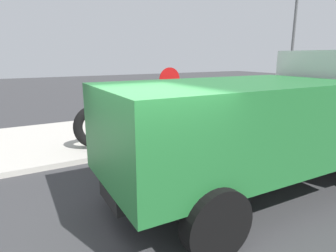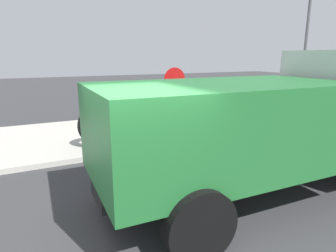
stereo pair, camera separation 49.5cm
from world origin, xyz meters
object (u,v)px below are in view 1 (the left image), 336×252
object	(u,v)px
street_light_pole	(291,61)
stop_sign	(169,90)
fire_hydrant	(90,129)
dump_truck_green	(276,118)
loose_tire	(95,126)

from	to	relation	value
street_light_pole	stop_sign	bearing A→B (deg)	-177.74
stop_sign	fire_hydrant	bearing A→B (deg)	166.87
stop_sign	street_light_pole	size ratio (longest dim) A/B	0.47
fire_hydrant	stop_sign	bearing A→B (deg)	-13.13
dump_truck_green	street_light_pole	distance (m)	7.77
street_light_pole	fire_hydrant	bearing A→B (deg)	177.80
loose_tire	stop_sign	size ratio (longest dim) A/B	0.55
fire_hydrant	street_light_pole	xyz separation A→B (m)	(8.88, -0.34, 2.03)
loose_tire	dump_truck_green	bearing A→B (deg)	-59.50
fire_hydrant	stop_sign	xyz separation A→B (m)	(2.54, -0.59, 1.15)
dump_truck_green	street_light_pole	xyz separation A→B (m)	(6.24, 4.50, 1.06)
fire_hydrant	loose_tire	size ratio (longest dim) A/B	0.71
loose_tire	stop_sign	bearing A→B (deg)	-3.90
fire_hydrant	loose_tire	world-z (taller)	loose_tire
fire_hydrant	dump_truck_green	size ratio (longest dim) A/B	0.13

